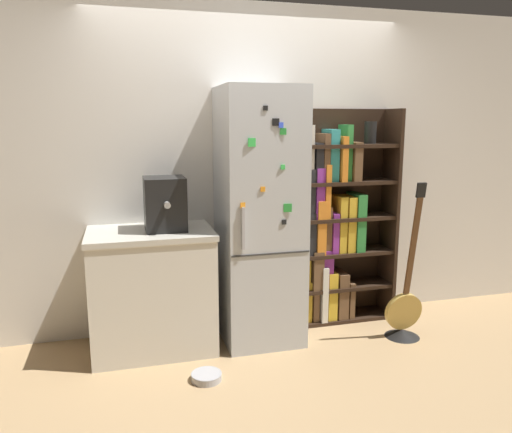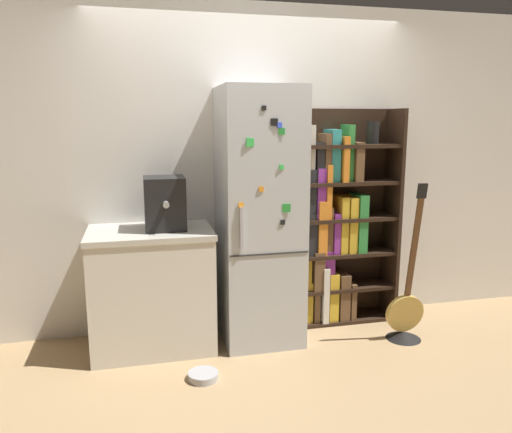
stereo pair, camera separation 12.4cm
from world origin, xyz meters
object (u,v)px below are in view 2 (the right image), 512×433
at_px(espresso_machine, 165,203).
at_px(guitar, 405,317).
at_px(refrigerator, 259,217).
at_px(bookshelf, 336,225).
at_px(pet_bowl, 203,375).

relative_size(espresso_machine, guitar, 0.31).
bearing_deg(refrigerator, espresso_machine, 179.04).
bearing_deg(guitar, espresso_machine, 169.49).
xyz_separation_m(bookshelf, espresso_machine, (-1.42, -0.17, 0.27)).
height_order(bookshelf, guitar, bookshelf).
height_order(bookshelf, espresso_machine, bookshelf).
xyz_separation_m(guitar, pet_bowl, (-1.62, -0.26, -0.15)).
bearing_deg(espresso_machine, pet_bowl, -72.73).
bearing_deg(bookshelf, refrigerator, -165.36).
bearing_deg(pet_bowl, guitar, 8.98).
bearing_deg(espresso_machine, bookshelf, 6.97).
bearing_deg(pet_bowl, bookshelf, 31.81).
height_order(espresso_machine, pet_bowl, espresso_machine).
height_order(refrigerator, guitar, refrigerator).
relative_size(refrigerator, bookshelf, 1.08).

